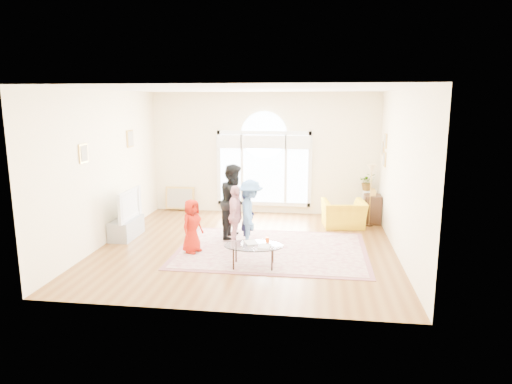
# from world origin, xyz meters

# --- Properties ---
(ground) EXTENTS (6.00, 6.00, 0.00)m
(ground) POSITION_xyz_m (0.00, 0.00, 0.00)
(ground) COLOR brown
(ground) RESTS_ON ground
(room_shell) EXTENTS (6.00, 6.00, 6.00)m
(room_shell) POSITION_xyz_m (0.01, 2.83, 1.57)
(room_shell) COLOR #FBEDC6
(room_shell) RESTS_ON ground
(area_rug) EXTENTS (3.60, 2.60, 0.02)m
(area_rug) POSITION_xyz_m (0.54, -0.16, 0.01)
(area_rug) COLOR #BFA894
(area_rug) RESTS_ON ground
(rug_border) EXTENTS (3.80, 2.80, 0.01)m
(rug_border) POSITION_xyz_m (0.54, -0.16, 0.01)
(rug_border) COLOR #844D51
(rug_border) RESTS_ON ground
(tv_console) EXTENTS (0.45, 1.00, 0.42)m
(tv_console) POSITION_xyz_m (-2.75, 0.30, 0.21)
(tv_console) COLOR gray
(tv_console) RESTS_ON ground
(television) EXTENTS (0.17, 1.13, 0.65)m
(television) POSITION_xyz_m (-2.74, 0.30, 0.75)
(television) COLOR black
(television) RESTS_ON tv_console
(coffee_table) EXTENTS (1.12, 0.75, 0.54)m
(coffee_table) POSITION_xyz_m (0.30, -1.16, 0.40)
(coffee_table) COLOR silver
(coffee_table) RESTS_ON ground
(armchair) EXTENTS (1.09, 0.98, 0.64)m
(armchair) POSITION_xyz_m (2.06, 1.79, 0.32)
(armchair) COLOR gold
(armchair) RESTS_ON ground
(side_cabinet) EXTENTS (0.40, 0.50, 0.70)m
(side_cabinet) POSITION_xyz_m (2.78, 2.27, 0.35)
(side_cabinet) COLOR black
(side_cabinet) RESTS_ON ground
(floor_lamp) EXTENTS (0.25, 0.25, 1.51)m
(floor_lamp) POSITION_xyz_m (2.69, 2.01, 1.28)
(floor_lamp) COLOR black
(floor_lamp) RESTS_ON ground
(plant_pedestal) EXTENTS (0.20, 0.20, 0.70)m
(plant_pedestal) POSITION_xyz_m (2.70, 2.87, 0.35)
(plant_pedestal) COLOR white
(plant_pedestal) RESTS_ON ground
(potted_plant) EXTENTS (0.42, 0.36, 0.45)m
(potted_plant) POSITION_xyz_m (2.70, 2.87, 0.93)
(potted_plant) COLOR #33722D
(potted_plant) RESTS_ON plant_pedestal
(leaning_picture) EXTENTS (0.80, 0.14, 0.62)m
(leaning_picture) POSITION_xyz_m (-2.31, 2.90, 0.00)
(leaning_picture) COLOR tan
(leaning_picture) RESTS_ON ground
(child_red) EXTENTS (0.53, 0.62, 1.07)m
(child_red) POSITION_xyz_m (-1.01, -0.53, 0.55)
(child_red) COLOR #A8170A
(child_red) RESTS_ON area_rug
(child_navy) EXTENTS (0.37, 0.47, 1.14)m
(child_navy) POSITION_xyz_m (0.00, 0.12, 0.59)
(child_navy) COLOR #14193D
(child_navy) RESTS_ON area_rug
(child_black) EXTENTS (0.62, 0.80, 1.62)m
(child_black) POSITION_xyz_m (-0.37, 0.58, 0.83)
(child_black) COLOR black
(child_black) RESTS_ON area_rug
(child_pink) EXTENTS (0.35, 0.76, 1.27)m
(child_pink) POSITION_xyz_m (-0.23, -0.05, 0.66)
(child_pink) COLOR #EEA4B1
(child_pink) RESTS_ON area_rug
(child_blue) EXTENTS (0.66, 0.97, 1.38)m
(child_blue) POSITION_xyz_m (0.07, 0.04, 0.71)
(child_blue) COLOR #5282C3
(child_blue) RESTS_ON area_rug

